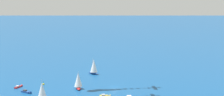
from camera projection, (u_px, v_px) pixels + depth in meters
name	position (u px, v px, depth m)	size (l,w,h in m)	color
ground_plane	(115.00, 87.00, 170.67)	(2000.00, 2000.00, 0.00)	navy
sailboat_near_centre	(94.00, 67.00, 199.63)	(6.00, 8.39, 10.57)	#23478C
motorboat_far_port	(19.00, 87.00, 169.33)	(5.52, 2.09, 1.56)	#B21E1E
motorboat_far_stbd	(105.00, 96.00, 153.14)	(3.22, 5.45, 1.54)	gold
sailboat_offshore	(42.00, 93.00, 140.11)	(9.07, 7.19, 11.75)	white
sailboat_trailing	(78.00, 81.00, 166.10)	(7.75, 5.67, 9.83)	#B21E1E
motorboat_ahead	(27.00, 92.00, 159.24)	(3.35, 6.54, 1.84)	#23478C
marker_buoy	(44.00, 84.00, 174.65)	(1.10, 1.10, 2.10)	yellow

